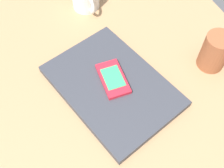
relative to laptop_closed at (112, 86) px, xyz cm
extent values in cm
cube|color=#9E7751|center=(-3.08, 4.14, -2.55)|extent=(120.00, 80.00, 3.00)
cube|color=#33353D|center=(0.00, 0.00, 0.00)|extent=(38.60, 31.81, 2.10)
cube|color=red|center=(-1.03, 0.70, 1.58)|extent=(11.32, 6.66, 1.06)
cube|color=#33A566|center=(-1.03, 0.70, 2.18)|extent=(7.07, 5.09, 0.14)
cylinder|color=brown|center=(3.39, 28.08, 4.13)|extent=(7.26, 7.26, 10.35)
torus|color=silver|center=(-27.78, 5.01, 3.09)|extent=(5.53, 0.90, 5.53)
camera|label=1|loc=(35.70, -15.53, 60.41)|focal=44.49mm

